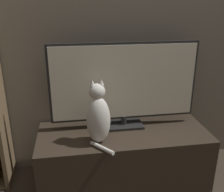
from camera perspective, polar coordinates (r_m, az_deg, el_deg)
name	(u,v)px	position (r m, az deg, el deg)	size (l,w,h in m)	color
wall_back	(117,12)	(2.10, 1.15, 17.73)	(4.80, 0.05, 2.60)	#756B5B
tv_stand	(123,156)	(2.15, 2.45, -12.92)	(1.30, 0.53, 0.44)	#33281E
tv	(124,84)	(1.99, 2.69, 2.60)	(1.13, 0.18, 0.67)	black
cat	(98,117)	(1.82, -3.02, -4.52)	(0.18, 0.29, 0.46)	silver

